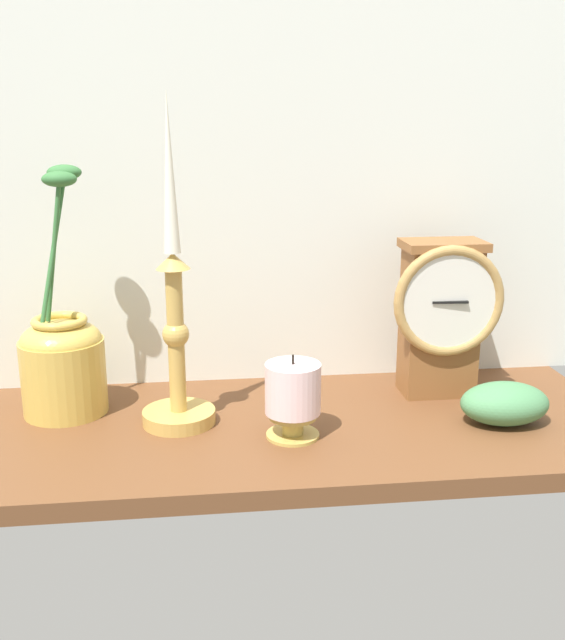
# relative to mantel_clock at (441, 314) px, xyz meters

# --- Properties ---
(ground_plane) EXTENTS (1.00, 0.36, 0.02)m
(ground_plane) POSITION_rel_mantel_clock_xyz_m (-0.28, -0.08, -0.13)
(ground_plane) COLOR brown
(back_wall) EXTENTS (1.20, 0.02, 0.65)m
(back_wall) POSITION_rel_mantel_clock_xyz_m (-0.28, 0.11, 0.21)
(back_wall) COLOR silver
(back_wall) RESTS_ON ground_plane
(mantel_clock) EXTENTS (0.16, 0.08, 0.22)m
(mantel_clock) POSITION_rel_mantel_clock_xyz_m (0.00, 0.00, 0.00)
(mantel_clock) COLOR brown
(mantel_clock) RESTS_ON ground_plane
(candlestick_tall_left) EXTENTS (0.10, 0.10, 0.42)m
(candlestick_tall_left) POSITION_rel_mantel_clock_xyz_m (-0.37, -0.06, 0.01)
(candlestick_tall_left) COLOR tan
(candlestick_tall_left) RESTS_ON ground_plane
(brass_vase_jar) EXTENTS (0.11, 0.11, 0.33)m
(brass_vase_jar) POSITION_rel_mantel_clock_xyz_m (-0.52, -0.00, -0.04)
(brass_vase_jar) COLOR gold
(brass_vase_jar) RESTS_ON ground_plane
(pillar_candle_front) EXTENTS (0.07, 0.07, 0.11)m
(pillar_candle_front) POSITION_rel_mantel_clock_xyz_m (-0.23, -0.12, -0.07)
(pillar_candle_front) COLOR tan
(pillar_candle_front) RESTS_ON ground_plane
(ivy_sprig) EXTENTS (0.12, 0.08, 0.05)m
(ivy_sprig) POSITION_rel_mantel_clock_xyz_m (0.05, -0.11, -0.09)
(ivy_sprig) COLOR #4A8453
(ivy_sprig) RESTS_ON ground_plane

